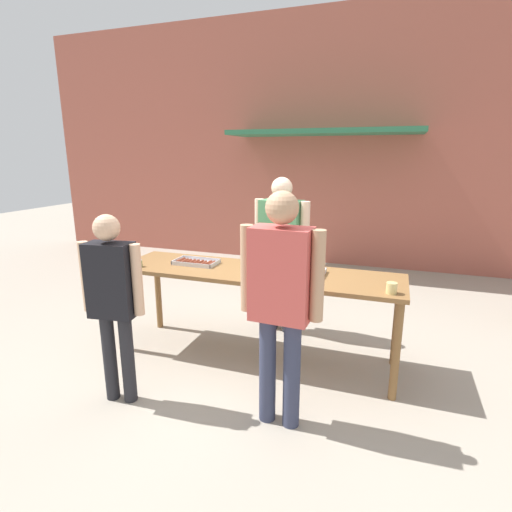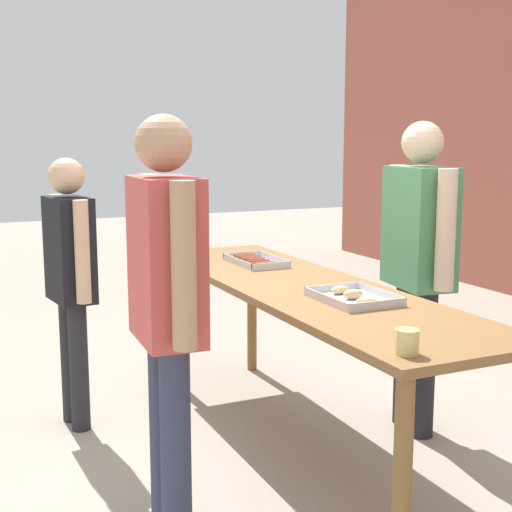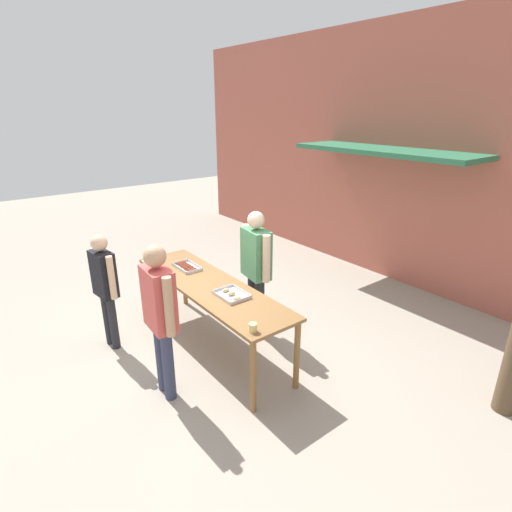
{
  "view_description": "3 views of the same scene",
  "coord_description": "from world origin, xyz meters",
  "px_view_note": "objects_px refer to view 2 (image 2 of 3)",
  "views": [
    {
      "loc": [
        1.24,
        -3.55,
        2.04
      ],
      "look_at": [
        0.0,
        0.0,
        1.08
      ],
      "focal_mm": 28.0,
      "sensor_mm": 36.0,
      "label": 1
    },
    {
      "loc": [
        3.3,
        -1.79,
        1.7
      ],
      "look_at": [
        -0.67,
        0.04,
        0.98
      ],
      "focal_mm": 50.0,
      "sensor_mm": 36.0,
      "label": 2
    },
    {
      "loc": [
        4.11,
        -2.4,
        3.1
      ],
      "look_at": [
        0.05,
        0.73,
        1.17
      ],
      "focal_mm": 28.0,
      "sensor_mm": 36.0,
      "label": 3
    }
  ],
  "objects_px": {
    "food_tray_sausages": "(256,261)",
    "person_customer_holding_hotdog": "(70,268)",
    "person_server_behind_table": "(418,251)",
    "person_customer_with_cup": "(167,291)",
    "beer_cup": "(407,342)",
    "condiment_jar_ketchup": "(186,250)",
    "condiment_jar_mustard": "(180,248)",
    "food_tray_buns": "(353,297)"
  },
  "relations": [
    {
      "from": "food_tray_sausages",
      "to": "person_customer_holding_hotdog",
      "type": "xyz_separation_m",
      "value": [
        -0.17,
        -1.11,
        0.01
      ]
    },
    {
      "from": "person_server_behind_table",
      "to": "person_customer_with_cup",
      "type": "distance_m",
      "value": 1.71
    },
    {
      "from": "person_server_behind_table",
      "to": "person_customer_holding_hotdog",
      "type": "distance_m",
      "value": 2.01
    },
    {
      "from": "food_tray_sausages",
      "to": "beer_cup",
      "type": "distance_m",
      "value": 1.97
    },
    {
      "from": "condiment_jar_ketchup",
      "to": "person_customer_with_cup",
      "type": "distance_m",
      "value": 1.82
    },
    {
      "from": "food_tray_sausages",
      "to": "person_server_behind_table",
      "type": "height_order",
      "value": "person_server_behind_table"
    },
    {
      "from": "person_server_behind_table",
      "to": "condiment_jar_ketchup",
      "type": "bearing_deg",
      "value": -132.74
    },
    {
      "from": "person_server_behind_table",
      "to": "person_customer_with_cup",
      "type": "height_order",
      "value": "person_customer_with_cup"
    },
    {
      "from": "food_tray_sausages",
      "to": "condiment_jar_ketchup",
      "type": "distance_m",
      "value": 0.58
    },
    {
      "from": "condiment_jar_mustard",
      "to": "condiment_jar_ketchup",
      "type": "bearing_deg",
      "value": 5.44
    },
    {
      "from": "food_tray_sausages",
      "to": "person_customer_holding_hotdog",
      "type": "bearing_deg",
      "value": -98.53
    },
    {
      "from": "person_customer_holding_hotdog",
      "to": "food_tray_sausages",
      "type": "bearing_deg",
      "value": -106.14
    },
    {
      "from": "condiment_jar_mustard",
      "to": "person_server_behind_table",
      "type": "bearing_deg",
      "value": 36.7
    },
    {
      "from": "person_customer_holding_hotdog",
      "to": "person_customer_with_cup",
      "type": "distance_m",
      "value": 1.37
    },
    {
      "from": "food_tray_buns",
      "to": "person_server_behind_table",
      "type": "xyz_separation_m",
      "value": [
        -0.4,
        0.69,
        0.12
      ]
    },
    {
      "from": "condiment_jar_mustard",
      "to": "person_customer_holding_hotdog",
      "type": "xyz_separation_m",
      "value": [
        0.43,
        -0.81,
        -0.01
      ]
    },
    {
      "from": "food_tray_buns",
      "to": "condiment_jar_ketchup",
      "type": "xyz_separation_m",
      "value": [
        -1.63,
        -0.29,
        0.02
      ]
    },
    {
      "from": "condiment_jar_mustard",
      "to": "food_tray_sausages",
      "type": "bearing_deg",
      "value": 26.32
    },
    {
      "from": "food_tray_buns",
      "to": "person_customer_holding_hotdog",
      "type": "distance_m",
      "value": 1.71
    },
    {
      "from": "food_tray_buns",
      "to": "beer_cup",
      "type": "distance_m",
      "value": 0.87
    },
    {
      "from": "beer_cup",
      "to": "person_customer_holding_hotdog",
      "type": "relative_size",
      "value": 0.06
    },
    {
      "from": "condiment_jar_ketchup",
      "to": "person_customer_holding_hotdog",
      "type": "xyz_separation_m",
      "value": [
        0.33,
        -0.82,
        -0.01
      ]
    },
    {
      "from": "food_tray_sausages",
      "to": "person_server_behind_table",
      "type": "bearing_deg",
      "value": 43.61
    },
    {
      "from": "condiment_jar_mustard",
      "to": "person_customer_with_cup",
      "type": "distance_m",
      "value": 1.91
    },
    {
      "from": "beer_cup",
      "to": "person_server_behind_table",
      "type": "relative_size",
      "value": 0.05
    },
    {
      "from": "condiment_jar_mustard",
      "to": "person_server_behind_table",
      "type": "xyz_separation_m",
      "value": [
        1.32,
        0.99,
        0.1
      ]
    },
    {
      "from": "food_tray_buns",
      "to": "person_customer_holding_hotdog",
      "type": "height_order",
      "value": "person_customer_holding_hotdog"
    },
    {
      "from": "person_customer_holding_hotdog",
      "to": "person_customer_with_cup",
      "type": "height_order",
      "value": "person_customer_with_cup"
    },
    {
      "from": "condiment_jar_ketchup",
      "to": "beer_cup",
      "type": "xyz_separation_m",
      "value": [
        2.44,
        -0.0,
        0.01
      ]
    },
    {
      "from": "beer_cup",
      "to": "person_customer_with_cup",
      "type": "bearing_deg",
      "value": -138.65
    },
    {
      "from": "condiment_jar_mustard",
      "to": "condiment_jar_ketchup",
      "type": "xyz_separation_m",
      "value": [
        0.1,
        0.01,
        0.0
      ]
    },
    {
      "from": "food_tray_sausages",
      "to": "beer_cup",
      "type": "xyz_separation_m",
      "value": [
        1.94,
        -0.29,
        0.03
      ]
    },
    {
      "from": "condiment_jar_mustard",
      "to": "person_server_behind_table",
      "type": "relative_size",
      "value": 0.04
    },
    {
      "from": "person_customer_holding_hotdog",
      "to": "condiment_jar_mustard",
      "type": "bearing_deg",
      "value": -69.57
    },
    {
      "from": "food_tray_sausages",
      "to": "food_tray_buns",
      "type": "bearing_deg",
      "value": 0.04
    },
    {
      "from": "beer_cup",
      "to": "person_server_behind_table",
      "type": "height_order",
      "value": "person_server_behind_table"
    },
    {
      "from": "beer_cup",
      "to": "person_customer_holding_hotdog",
      "type": "xyz_separation_m",
      "value": [
        -2.11,
        -0.82,
        -0.02
      ]
    },
    {
      "from": "food_tray_buns",
      "to": "person_customer_with_cup",
      "type": "xyz_separation_m",
      "value": [
        0.06,
        -0.95,
        0.13
      ]
    },
    {
      "from": "food_tray_sausages",
      "to": "condiment_jar_ketchup",
      "type": "xyz_separation_m",
      "value": [
        -0.5,
        -0.29,
        0.02
      ]
    },
    {
      "from": "food_tray_sausages",
      "to": "person_server_behind_table",
      "type": "xyz_separation_m",
      "value": [
        0.73,
        0.69,
        0.12
      ]
    },
    {
      "from": "food_tray_buns",
      "to": "condiment_jar_ketchup",
      "type": "bearing_deg",
      "value": -169.98
    },
    {
      "from": "food_tray_buns",
      "to": "condiment_jar_mustard",
      "type": "height_order",
      "value": "condiment_jar_mustard"
    }
  ]
}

